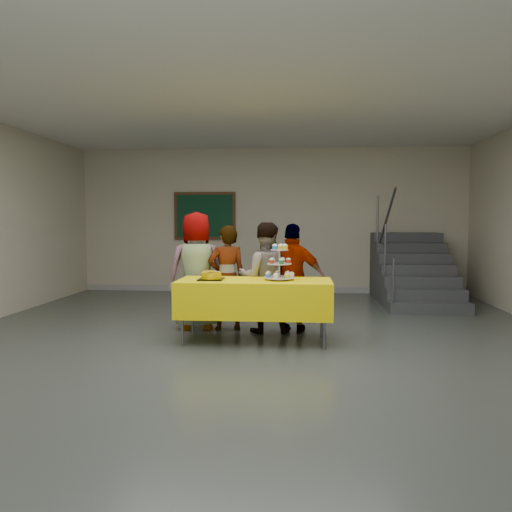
# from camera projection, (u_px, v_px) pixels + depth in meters

# --- Properties ---
(room_shell) EXTENTS (10.00, 10.04, 3.02)m
(room_shell) POSITION_uv_depth(u_px,v_px,m) (245.00, 162.00, 5.40)
(room_shell) COLOR #4C514C
(room_shell) RESTS_ON ground
(bake_table) EXTENTS (1.88, 0.78, 0.77)m
(bake_table) POSITION_uv_depth(u_px,v_px,m) (255.00, 297.00, 6.13)
(bake_table) COLOR #595960
(bake_table) RESTS_ON ground
(cupcake_stand) EXTENTS (0.38, 0.38, 0.44)m
(cupcake_stand) POSITION_uv_depth(u_px,v_px,m) (279.00, 265.00, 6.10)
(cupcake_stand) COLOR silver
(cupcake_stand) RESTS_ON bake_table
(bear_cake) EXTENTS (0.32, 0.36, 0.12)m
(bear_cake) POSITION_uv_depth(u_px,v_px,m) (211.00, 275.00, 6.11)
(bear_cake) COLOR black
(bear_cake) RESTS_ON bake_table
(schoolchild_a) EXTENTS (0.88, 0.66, 1.62)m
(schoolchild_a) POSITION_uv_depth(u_px,v_px,m) (197.00, 271.00, 6.88)
(schoolchild_a) COLOR slate
(schoolchild_a) RESTS_ON ground
(schoolchild_b) EXTENTS (0.61, 0.50, 1.43)m
(schoolchild_b) POSITION_uv_depth(u_px,v_px,m) (227.00, 278.00, 6.80)
(schoolchild_b) COLOR slate
(schoolchild_b) RESTS_ON ground
(schoolchild_c) EXTENTS (0.76, 0.61, 1.47)m
(schoolchild_c) POSITION_uv_depth(u_px,v_px,m) (265.00, 278.00, 6.66)
(schoolchild_c) COLOR slate
(schoolchild_c) RESTS_ON ground
(schoolchild_d) EXTENTS (0.90, 0.49, 1.46)m
(schoolchild_d) POSITION_uv_depth(u_px,v_px,m) (293.00, 278.00, 6.63)
(schoolchild_d) COLOR #5D5C65
(schoolchild_d) RESTS_ON ground
(staircase) EXTENTS (1.30, 2.40, 2.04)m
(staircase) POSITION_uv_depth(u_px,v_px,m) (411.00, 274.00, 9.37)
(staircase) COLOR #424447
(staircase) RESTS_ON ground
(noticeboard) EXTENTS (1.30, 0.05, 1.00)m
(noticeboard) POSITION_uv_depth(u_px,v_px,m) (205.00, 216.00, 10.47)
(noticeboard) COLOR #472B16
(noticeboard) RESTS_ON ground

